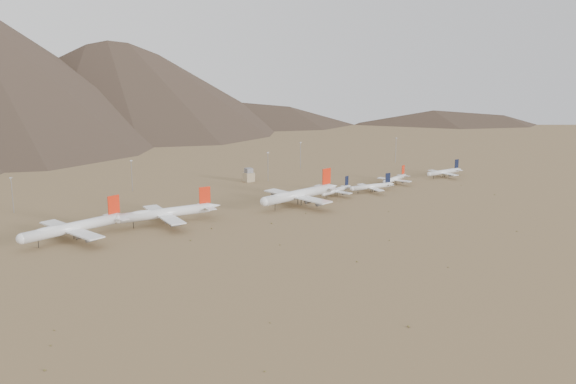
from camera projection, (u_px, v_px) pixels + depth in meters
ground at (299, 214)px, 448.38m from camera, size 3000.00×3000.00×0.00m
mountain_ridge at (12, 30)px, 1146.25m from camera, size 4400.00×1000.00×300.00m
widebody_west at (73, 227)px, 386.49m from camera, size 74.71×58.92×22.65m
widebody_centre at (166, 213)px, 422.45m from camera, size 74.18×57.10×22.02m
widebody_east at (299, 194)px, 474.03m from camera, size 79.70×62.28×23.87m
narrowbody_a at (336, 190)px, 506.40m from camera, size 39.63×29.45×13.51m
narrowbody_b at (372, 186)px, 519.54m from camera, size 43.08×31.18×14.24m
narrowbody_c at (395, 179)px, 551.07m from camera, size 40.64×30.41×14.05m
narrowbody_d at (444, 172)px, 581.61m from camera, size 44.53×31.77×14.69m
control_tower at (249, 176)px, 560.90m from camera, size 8.00×8.00×12.00m
mast_far_west at (12, 193)px, 449.64m from camera, size 2.00×0.60×25.70m
mast_west at (132, 174)px, 520.17m from camera, size 2.00×0.60×25.70m
mast_centre at (268, 165)px, 561.49m from camera, size 2.00×0.60×25.70m
mast_east at (300, 154)px, 623.21m from camera, size 2.00×0.60×25.70m
mast_far_east at (396, 149)px, 655.33m from camera, size 2.00×0.60×25.70m
desert_scrub at (346, 251)px, 365.46m from camera, size 424.34×184.22×0.89m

